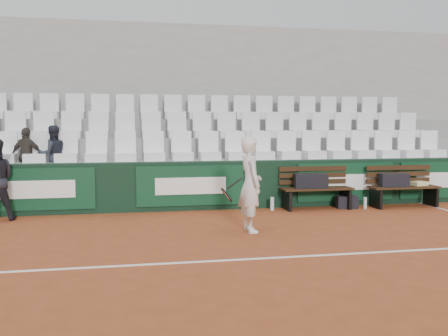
{
  "coord_description": "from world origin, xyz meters",
  "views": [
    {
      "loc": [
        -1.47,
        -6.25,
        1.77
      ],
      "look_at": [
        0.22,
        2.4,
        1.0
      ],
      "focal_mm": 40.0,
      "sensor_mm": 36.0,
      "label": 1
    }
  ],
  "objects_px": {
    "water_bottle_far": "(365,203)",
    "spectator_c": "(52,133)",
    "bench_left": "(317,198)",
    "sports_bag_ground": "(347,202)",
    "spectator_b": "(26,134)",
    "sports_bag_left": "(311,181)",
    "bench_right": "(404,197)",
    "water_bottle_near": "(272,204)",
    "tennis_player": "(250,184)",
    "sports_bag_right": "(394,180)"
  },
  "relations": [
    {
      "from": "water_bottle_far",
      "to": "spectator_c",
      "type": "xyz_separation_m",
      "value": [
        -6.41,
        1.12,
        1.48
      ]
    },
    {
      "from": "bench_left",
      "to": "sports_bag_ground",
      "type": "relative_size",
      "value": 3.48
    },
    {
      "from": "sports_bag_ground",
      "to": "water_bottle_far",
      "type": "height_order",
      "value": "sports_bag_ground"
    },
    {
      "from": "water_bottle_far",
      "to": "spectator_b",
      "type": "xyz_separation_m",
      "value": [
        -6.92,
        1.12,
        1.46
      ]
    },
    {
      "from": "spectator_b",
      "to": "water_bottle_far",
      "type": "bearing_deg",
      "value": -172.44
    },
    {
      "from": "spectator_b",
      "to": "sports_bag_left",
      "type": "bearing_deg",
      "value": -172.58
    },
    {
      "from": "bench_right",
      "to": "sports_bag_left",
      "type": "bearing_deg",
      "value": 176.77
    },
    {
      "from": "bench_left",
      "to": "spectator_b",
      "type": "relative_size",
      "value": 1.3
    },
    {
      "from": "spectator_b",
      "to": "bench_right",
      "type": "bearing_deg",
      "value": -170.99
    },
    {
      "from": "bench_left",
      "to": "spectator_b",
      "type": "height_order",
      "value": "spectator_b"
    },
    {
      "from": "sports_bag_left",
      "to": "water_bottle_far",
      "type": "distance_m",
      "value": 1.25
    },
    {
      "from": "spectator_c",
      "to": "sports_bag_ground",
      "type": "bearing_deg",
      "value": 149.21
    },
    {
      "from": "bench_right",
      "to": "water_bottle_far",
      "type": "xyz_separation_m",
      "value": [
        -0.91,
        -0.05,
        -0.1
      ]
    },
    {
      "from": "sports_bag_ground",
      "to": "water_bottle_far",
      "type": "relative_size",
      "value": 1.75
    },
    {
      "from": "bench_right",
      "to": "sports_bag_ground",
      "type": "height_order",
      "value": "bench_right"
    },
    {
      "from": "water_bottle_near",
      "to": "spectator_c",
      "type": "bearing_deg",
      "value": 168.16
    },
    {
      "from": "sports_bag_left",
      "to": "sports_bag_ground",
      "type": "xyz_separation_m",
      "value": [
        0.8,
        -0.03,
        -0.46
      ]
    },
    {
      "from": "sports_bag_left",
      "to": "water_bottle_far",
      "type": "relative_size",
      "value": 2.76
    },
    {
      "from": "sports_bag_ground",
      "to": "tennis_player",
      "type": "bearing_deg",
      "value": -144.24
    },
    {
      "from": "sports_bag_right",
      "to": "water_bottle_far",
      "type": "xyz_separation_m",
      "value": [
        -0.67,
        -0.05,
        -0.46
      ]
    },
    {
      "from": "water_bottle_near",
      "to": "sports_bag_ground",
      "type": "bearing_deg",
      "value": -1.62
    },
    {
      "from": "sports_bag_left",
      "to": "bench_right",
      "type": "bearing_deg",
      "value": -3.23
    },
    {
      "from": "sports_bag_right",
      "to": "tennis_player",
      "type": "height_order",
      "value": "tennis_player"
    },
    {
      "from": "spectator_c",
      "to": "water_bottle_near",
      "type": "bearing_deg",
      "value": 146.51
    },
    {
      "from": "sports_bag_ground",
      "to": "spectator_c",
      "type": "height_order",
      "value": "spectator_c"
    },
    {
      "from": "bench_left",
      "to": "water_bottle_far",
      "type": "xyz_separation_m",
      "value": [
        1.02,
        -0.17,
        -0.1
      ]
    },
    {
      "from": "sports_bag_ground",
      "to": "spectator_b",
      "type": "xyz_separation_m",
      "value": [
        -6.57,
        0.98,
        1.45
      ]
    },
    {
      "from": "water_bottle_near",
      "to": "bench_left",
      "type": "bearing_deg",
      "value": -1.19
    },
    {
      "from": "sports_bag_left",
      "to": "tennis_player",
      "type": "height_order",
      "value": "tennis_player"
    },
    {
      "from": "tennis_player",
      "to": "sports_bag_right",
      "type": "bearing_deg",
      "value": 26.11
    },
    {
      "from": "bench_left",
      "to": "sports_bag_ground",
      "type": "xyz_separation_m",
      "value": [
        0.67,
        -0.03,
        -0.09
      ]
    },
    {
      "from": "sports_bag_ground",
      "to": "spectator_b",
      "type": "bearing_deg",
      "value": 171.55
    },
    {
      "from": "bench_right",
      "to": "water_bottle_near",
      "type": "xyz_separation_m",
      "value": [
        -2.89,
        0.14,
        -0.09
      ]
    },
    {
      "from": "water_bottle_near",
      "to": "tennis_player",
      "type": "height_order",
      "value": "tennis_player"
    },
    {
      "from": "bench_right",
      "to": "sports_bag_left",
      "type": "xyz_separation_m",
      "value": [
        -2.06,
        0.12,
        0.37
      ]
    },
    {
      "from": "bench_left",
      "to": "water_bottle_near",
      "type": "bearing_deg",
      "value": 178.81
    },
    {
      "from": "sports_bag_ground",
      "to": "tennis_player",
      "type": "height_order",
      "value": "tennis_player"
    },
    {
      "from": "tennis_player",
      "to": "spectator_b",
      "type": "relative_size",
      "value": 1.36
    },
    {
      "from": "tennis_player",
      "to": "spectator_c",
      "type": "height_order",
      "value": "spectator_c"
    },
    {
      "from": "sports_bag_right",
      "to": "water_bottle_far",
      "type": "bearing_deg",
      "value": -175.43
    },
    {
      "from": "sports_bag_ground",
      "to": "water_bottle_near",
      "type": "relative_size",
      "value": 1.56
    },
    {
      "from": "bench_right",
      "to": "water_bottle_near",
      "type": "bearing_deg",
      "value": 177.31
    },
    {
      "from": "sports_bag_right",
      "to": "tennis_player",
      "type": "bearing_deg",
      "value": -153.89
    },
    {
      "from": "spectator_c",
      "to": "sports_bag_right",
      "type": "bearing_deg",
      "value": 149.8
    },
    {
      "from": "bench_right",
      "to": "sports_bag_left",
      "type": "height_order",
      "value": "sports_bag_left"
    },
    {
      "from": "bench_left",
      "to": "bench_right",
      "type": "height_order",
      "value": "same"
    },
    {
      "from": "bench_right",
      "to": "water_bottle_far",
      "type": "relative_size",
      "value": 6.1
    },
    {
      "from": "sports_bag_ground",
      "to": "spectator_c",
      "type": "bearing_deg",
      "value": 170.86
    },
    {
      "from": "sports_bag_left",
      "to": "tennis_player",
      "type": "bearing_deg",
      "value": -133.37
    },
    {
      "from": "spectator_b",
      "to": "sports_bag_right",
      "type": "bearing_deg",
      "value": -171.23
    }
  ]
}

